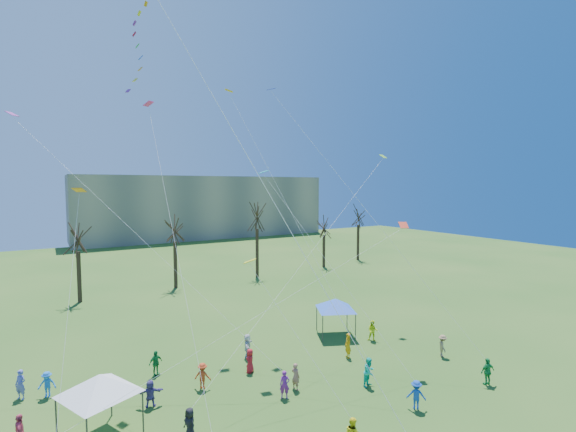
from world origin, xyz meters
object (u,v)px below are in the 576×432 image
distant_building (204,207)px  canopy_tent_blue (336,304)px  canopy_tent_white (99,384)px  big_box_kite (146,34)px

distant_building → canopy_tent_blue: size_ratio=15.70×
distant_building → canopy_tent_white: 81.46m
big_box_kite → canopy_tent_white: (-2.33, 1.63, -16.86)m
distant_building → big_box_kite: big_box_kite is taller
distant_building → canopy_tent_blue: 71.14m
distant_building → canopy_tent_white: bearing=-113.0°
canopy_tent_blue → canopy_tent_white: bearing=-164.9°
distant_building → canopy_tent_white: (-31.76, -74.86, -4.68)m
big_box_kite → canopy_tent_white: bearing=145.0°
big_box_kite → canopy_tent_blue: size_ratio=6.46×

